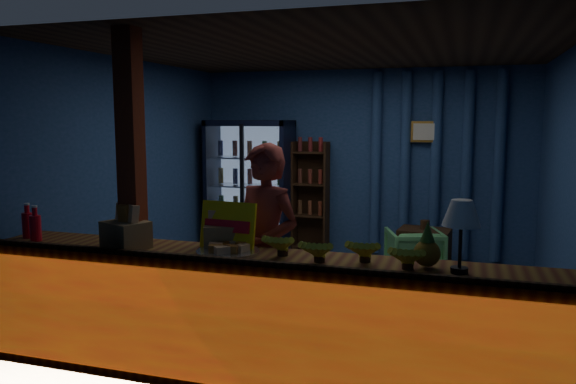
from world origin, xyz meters
The scene contains 19 objects.
ground centered at (0.00, 0.00, 0.00)m, with size 4.60×4.60×0.00m, color #515154.
room_walls centered at (0.00, 0.00, 1.57)m, with size 4.60×4.60×4.60m.
counter centered at (0.00, -1.91, 0.48)m, with size 4.40×0.57×0.99m.
support_post centered at (-1.05, -1.90, 1.30)m, with size 0.16×0.16×2.60m, color maroon.
beverage_cooler centered at (-1.55, 1.92, 0.93)m, with size 1.20×0.62×1.90m.
bottle_shelf centered at (-0.70, 2.06, 0.79)m, with size 0.50×0.28×1.60m.
curtain_folds centered at (1.00, 2.14, 1.30)m, with size 1.74×0.14×2.50m.
framed_picture centered at (0.85, 2.10, 1.75)m, with size 0.36×0.04×0.28m.
shopkeeper centered at (-0.14, -1.44, 0.87)m, with size 0.63×0.42×1.74m, color maroon.
green_chair centered at (0.83, 1.25, 0.29)m, with size 0.63×0.64×0.59m, color #52A55B.
side_table centered at (0.93, 1.45, 0.28)m, with size 0.66×0.51×0.67m.
yellow_sign centered at (-0.32, -1.78, 1.13)m, with size 0.46×0.13×0.36m.
soda_bottles centered at (-1.98, -1.94, 1.07)m, with size 0.24×0.17×0.29m.
snack_box_left centered at (-1.07, -1.98, 1.07)m, with size 0.39×0.36×0.34m.
snack_box_centre centered at (-0.38, -1.74, 1.05)m, with size 0.34×0.31×0.29m.
pastry_tray centered at (-0.26, -1.91, 0.98)m, with size 0.47×0.47×0.08m.
banana_bunches centered at (0.59, -1.94, 1.04)m, with size 1.16×0.32×0.19m.
table_lamp centered at (1.36, -1.94, 1.32)m, with size 0.24×0.24×0.47m.
pineapple centered at (1.15, -1.88, 1.08)m, with size 0.18×0.18×0.30m.
Camera 1 is at (1.36, -5.60, 1.94)m, focal length 35.00 mm.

